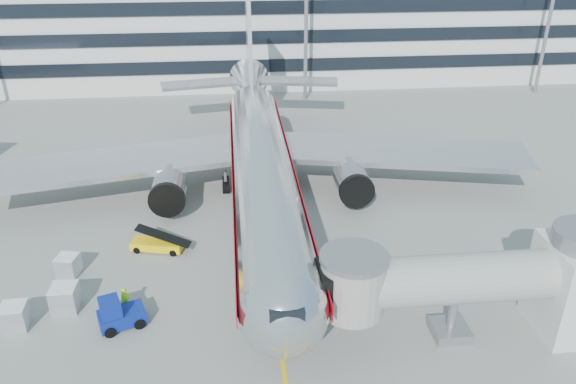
{
  "coord_description": "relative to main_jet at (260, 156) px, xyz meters",
  "views": [
    {
      "loc": [
        -2.24,
        -34.09,
        23.36
      ],
      "look_at": [
        1.77,
        4.86,
        4.0
      ],
      "focal_mm": 35.0,
      "sensor_mm": 36.0,
      "label": 1
    }
  ],
  "objects": [
    {
      "name": "main_jet",
      "position": [
        0.0,
        0.0,
        0.0
      ],
      "size": [
        50.95,
        48.7,
        16.06
      ],
      "color": "silver",
      "rests_on": "ground"
    },
    {
      "name": "lead_in_line",
      "position": [
        0.0,
        -1.72,
        -4.23
      ],
      "size": [
        0.25,
        70.0,
        0.01
      ],
      "primitive_type": "cube",
      "color": "yellow",
      "rests_on": "ground"
    },
    {
      "name": "cargo_container_left",
      "position": [
        -16.4,
        -16.21,
        -3.41
      ],
      "size": [
        1.61,
        1.61,
        1.63
      ],
      "color": "silver",
      "rests_on": "ground"
    },
    {
      "name": "ground",
      "position": [
        0.0,
        -11.72,
        -4.23
      ],
      "size": [
        180.0,
        180.0,
        0.0
      ],
      "primitive_type": "plane",
      "color": "gray",
      "rests_on": "ground"
    },
    {
      "name": "terminal",
      "position": [
        0.0,
        46.23,
        3.57
      ],
      "size": [
        150.0,
        24.25,
        15.6
      ],
      "color": "silver",
      "rests_on": "ground"
    },
    {
      "name": "cargo_container_right",
      "position": [
        -14.51,
        -10.6,
        -3.47
      ],
      "size": [
        1.72,
        1.72,
        1.53
      ],
      "color": "silver",
      "rests_on": "ground"
    },
    {
      "name": "ramp_worker",
      "position": [
        -9.7,
        -15.44,
        -3.3
      ],
      "size": [
        0.81,
        0.78,
        1.87
      ],
      "primitive_type": "imported",
      "rotation": [
        0.0,
        0.0,
        0.68
      ],
      "color": "#97FF1A",
      "rests_on": "ground"
    },
    {
      "name": "baggage_tug",
      "position": [
        -9.95,
        -16.8,
        -3.31
      ],
      "size": [
        3.21,
        2.58,
        2.12
      ],
      "color": "navy",
      "rests_on": "ground"
    },
    {
      "name": "jet_bridge",
      "position": [
        12.18,
        -19.72,
        -0.36
      ],
      "size": [
        17.8,
        4.5,
        7.0
      ],
      "color": "silver",
      "rests_on": "ground"
    },
    {
      "name": "belt_loader",
      "position": [
        -8.49,
        -7.91,
        -3.67
      ],
      "size": [
        4.28,
        2.34,
        2.0
      ],
      "color": "yellow",
      "rests_on": "ground"
    },
    {
      "name": "cargo_container_front",
      "position": [
        -13.72,
        -14.65,
        -3.35
      ],
      "size": [
        1.68,
        1.68,
        1.75
      ],
      "color": "silver",
      "rests_on": "ground"
    }
  ]
}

